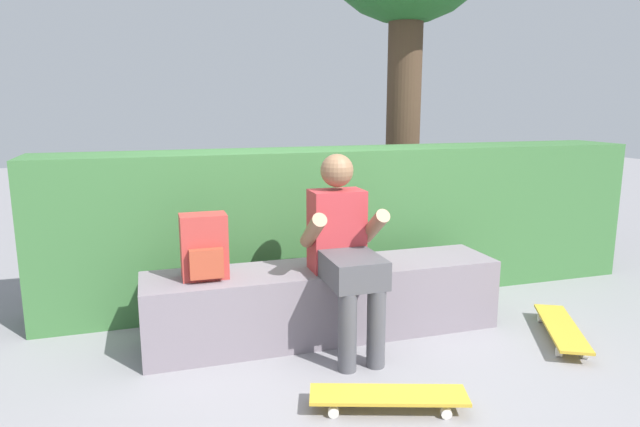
% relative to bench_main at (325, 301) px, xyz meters
% --- Properties ---
extents(ground_plane, '(24.00, 24.00, 0.00)m').
position_rel_bench_main_xyz_m(ground_plane, '(0.00, -0.44, -0.24)').
color(ground_plane, gray).
extents(bench_main, '(2.36, 0.50, 0.48)m').
position_rel_bench_main_xyz_m(bench_main, '(0.00, 0.00, 0.00)').
color(bench_main, slate).
rests_on(bench_main, ground).
extents(person_skater, '(0.49, 0.62, 1.23)m').
position_rel_bench_main_xyz_m(person_skater, '(0.05, -0.22, 0.43)').
color(person_skater, '#B73338').
rests_on(person_skater, ground).
extents(skateboard_near_person, '(0.82, 0.44, 0.09)m').
position_rel_bench_main_xyz_m(skateboard_near_person, '(0.02, -1.00, -0.16)').
color(skateboard_near_person, gold).
rests_on(skateboard_near_person, ground).
extents(skateboard_beside_bench, '(0.55, 0.80, 0.09)m').
position_rel_bench_main_xyz_m(skateboard_beside_bench, '(1.47, -0.54, -0.16)').
color(skateboard_beside_bench, gold).
rests_on(skateboard_beside_bench, ground).
extents(backpack_on_bench, '(0.28, 0.23, 0.40)m').
position_rel_bench_main_xyz_m(backpack_on_bench, '(-0.78, -0.01, 0.43)').
color(backpack_on_bench, '#B23833').
rests_on(backpack_on_bench, bench_main).
extents(hedge_row, '(4.83, 0.57, 1.18)m').
position_rel_bench_main_xyz_m(hedge_row, '(0.50, 0.78, 0.35)').
color(hedge_row, '#3A6E38').
rests_on(hedge_row, ground).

